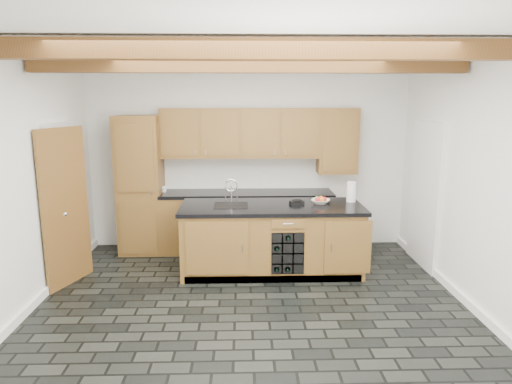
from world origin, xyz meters
TOP-DOWN VIEW (x-y plane):
  - ground at (0.00, 0.00)m, footprint 5.00×5.00m
  - room_shell at (-0.09, 0.53)m, footprint 5.01×5.00m
  - back_cabinetry at (-0.38, 2.24)m, footprint 3.65×0.62m
  - island at (0.31, 1.28)m, footprint 2.48×0.96m
  - faucet at (-0.25, 1.33)m, footprint 0.45×0.40m
  - kitchen_scale at (0.65, 1.36)m, footprint 0.21×0.15m
  - fruit_bowl at (0.97, 1.37)m, footprint 0.32×0.32m
  - fruit_cluster at (0.97, 1.37)m, footprint 0.16×0.17m
  - paper_towel at (1.42, 1.49)m, footprint 0.13×0.13m
  - mug at (-1.30, 2.22)m, footprint 0.13×0.13m

SIDE VIEW (x-z plane):
  - ground at x=0.00m, z-range 0.00..0.00m
  - island at x=0.31m, z-range 0.00..0.93m
  - kitchen_scale at x=0.65m, z-range 0.93..0.99m
  - fruit_bowl at x=0.97m, z-range 0.93..0.99m
  - faucet at x=-0.25m, z-range 0.79..1.14m
  - mug at x=-1.30m, z-range 0.93..1.02m
  - back_cabinetry at x=-0.38m, z-range -0.12..2.08m
  - fruit_cluster at x=0.97m, z-range 0.96..1.03m
  - paper_towel at x=1.42m, z-range 0.93..1.21m
  - room_shell at x=-0.09m, z-range -0.97..4.03m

